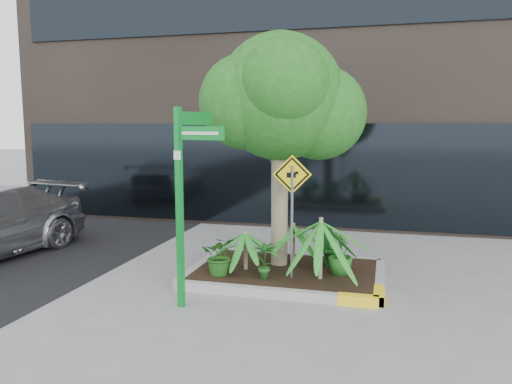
# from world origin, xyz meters

# --- Properties ---
(ground) EXTENTS (80.00, 80.00, 0.00)m
(ground) POSITION_xyz_m (0.00, 0.00, 0.00)
(ground) COLOR gray
(ground) RESTS_ON ground
(planter) EXTENTS (3.35, 2.36, 0.15)m
(planter) POSITION_xyz_m (0.23, 0.27, 0.10)
(planter) COLOR #9E9E99
(planter) RESTS_ON ground
(tree) EXTENTS (2.87, 2.54, 4.30)m
(tree) POSITION_xyz_m (0.01, 0.60, 3.14)
(tree) COLOR tan
(tree) RESTS_ON ground
(palm_front) EXTENTS (1.15, 1.15, 1.28)m
(palm_front) POSITION_xyz_m (0.85, -0.10, 1.10)
(palm_front) COLOR tan
(palm_front) RESTS_ON ground
(palm_left) EXTENTS (0.78, 0.78, 0.86)m
(palm_left) POSITION_xyz_m (-0.49, 0.12, 0.79)
(palm_left) COLOR tan
(palm_left) RESTS_ON ground
(palm_back) EXTENTS (0.83, 0.83, 0.92)m
(palm_back) POSITION_xyz_m (0.23, 0.75, 0.84)
(palm_back) COLOR tan
(palm_back) RESTS_ON ground
(shrub_a) EXTENTS (0.74, 0.74, 0.67)m
(shrub_a) POSITION_xyz_m (-0.81, -0.32, 0.48)
(shrub_a) COLOR #1E5317
(shrub_a) RESTS_ON planter
(shrub_b) EXTENTS (0.49, 0.49, 0.73)m
(shrub_b) POSITION_xyz_m (1.14, 0.23, 0.52)
(shrub_b) COLOR #24681F
(shrub_b) RESTS_ON planter
(shrub_c) EXTENTS (0.38, 0.38, 0.63)m
(shrub_c) POSITION_xyz_m (-0.03, -0.33, 0.47)
(shrub_c) COLOR #1F601D
(shrub_c) RESTS_ON planter
(shrub_d) EXTENTS (0.47, 0.47, 0.72)m
(shrub_d) POSITION_xyz_m (0.94, 0.67, 0.51)
(shrub_d) COLOR #19561C
(shrub_d) RESTS_ON planter
(street_sign_post) EXTENTS (0.83, 1.02, 2.91)m
(street_sign_post) POSITION_xyz_m (-0.94, -1.46, 1.80)
(street_sign_post) COLOR #0B8127
(street_sign_post) RESTS_ON ground
(cattle_sign) EXTENTS (0.62, 0.19, 2.03)m
(cattle_sign) POSITION_xyz_m (0.39, -0.24, 1.53)
(cattle_sign) COLOR slate
(cattle_sign) RESTS_ON ground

